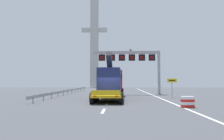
# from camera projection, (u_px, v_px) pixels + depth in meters

# --- Properties ---
(ground) EXTENTS (112.00, 112.00, 0.00)m
(ground) POSITION_uv_depth(u_px,v_px,m) (108.00, 103.00, 22.36)
(ground) COLOR #424449
(lane_markings) EXTENTS (0.20, 53.43, 0.01)m
(lane_markings) POSITION_uv_depth(u_px,v_px,m) (113.00, 93.00, 41.75)
(lane_markings) COLOR silver
(lane_markings) RESTS_ON ground
(edge_line_right) EXTENTS (0.20, 63.00, 0.01)m
(edge_line_right) POSITION_uv_depth(u_px,v_px,m) (154.00, 95.00, 34.17)
(edge_line_right) COLOR silver
(edge_line_right) RESTS_ON ground
(overhead_lane_gantry) EXTENTS (11.10, 0.90, 7.39)m
(overhead_lane_gantry) POSITION_uv_depth(u_px,v_px,m) (135.00, 59.00, 37.71)
(overhead_lane_gantry) COLOR #9EA0A5
(overhead_lane_gantry) RESTS_ON ground
(heavy_haul_truck_yellow) EXTENTS (3.39, 14.13, 5.30)m
(heavy_haul_truck_yellow) POSITION_uv_depth(u_px,v_px,m) (111.00, 82.00, 28.66)
(heavy_haul_truck_yellow) COLOR yellow
(heavy_haul_truck_yellow) RESTS_ON ground
(exit_sign_yellow) EXTENTS (1.26, 0.15, 2.48)m
(exit_sign_yellow) POSITION_uv_depth(u_px,v_px,m) (172.00, 83.00, 30.63)
(exit_sign_yellow) COLOR #9EA0A5
(exit_sign_yellow) RESTS_ON ground
(crash_barrier_striped) EXTENTS (1.01, 0.52, 0.90)m
(crash_barrier_striped) POSITION_uv_depth(u_px,v_px,m) (188.00, 102.00, 18.58)
(crash_barrier_striped) COLOR red
(crash_barrier_striped) RESTS_ON ground
(guardrail_left) EXTENTS (0.13, 36.74, 0.76)m
(guardrail_left) POSITION_uv_depth(u_px,v_px,m) (70.00, 90.00, 38.94)
(guardrail_left) COLOR #999EA3
(guardrail_left) RESTS_ON ground
(bridge_pylon_distant) EXTENTS (9.00, 2.00, 32.80)m
(bridge_pylon_distant) POSITION_uv_depth(u_px,v_px,m) (94.00, 40.00, 81.70)
(bridge_pylon_distant) COLOR #B7B7B2
(bridge_pylon_distant) RESTS_ON ground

